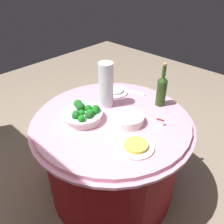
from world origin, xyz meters
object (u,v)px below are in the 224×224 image
Objects in this scene: wine_bottle at (162,90)px; food_plate_rice at (115,91)px; plate_stack at (129,119)px; label_placard_front at (160,121)px; serving_tongs at (136,93)px; decorative_fruit_vase at (106,86)px; food_plate_fried_egg at (136,146)px; broccoli_bowl at (83,114)px.

food_plate_rice is (0.38, 0.10, -0.12)m from wine_bottle.
plate_stack is 3.82× the size of label_placard_front.
food_plate_rice is at bearing 14.75° from wine_bottle.
serving_tongs is 0.76× the size of food_plate_rice.
wine_bottle is 6.11× the size of label_placard_front.
decorative_fruit_vase reaches higher than wine_bottle.
plate_stack is 0.95× the size of food_plate_fried_egg.
food_plate_fried_egg is 0.29m from label_placard_front.
serving_tongs is 0.45m from label_placard_front.
label_placard_front is at bearing -143.24° from broccoli_bowl.
serving_tongs is 3.03× the size of label_placard_front.
broccoli_bowl is at bearing 95.65° from decorative_fruit_vase.
broccoli_bowl is at bearing 104.19° from food_plate_rice.
broccoli_bowl is at bearing 37.22° from plate_stack.
serving_tongs is at bearing -51.73° from food_plate_fried_egg.
food_plate_rice is 4.00× the size of label_placard_front.
decorative_fruit_vase reaches higher than plate_stack.
wine_bottle is (-0.02, -0.35, 0.10)m from plate_stack.
label_placard_front is at bearing 167.13° from food_plate_rice.
broccoli_bowl is 0.31m from plate_stack.
food_plate_rice is at bearing -12.87° from label_placard_front.
plate_stack is 0.31m from decorative_fruit_vase.
decorative_fruit_vase reaches higher than food_plate_rice.
wine_bottle reaches higher than serving_tongs.
broccoli_bowl is 1.27× the size of food_plate_fried_egg.
label_placard_front is at bearing -85.35° from food_plate_fried_egg.
food_plate_rice is at bearing -75.81° from broccoli_bowl.
decorative_fruit_vase reaches higher than label_placard_front.
broccoli_bowl is at bearing 36.76° from label_placard_front.
food_plate_rice is at bearing 37.67° from serving_tongs.
wine_bottle is 0.28m from label_placard_front.
food_plate_rice is at bearing -36.59° from food_plate_fried_egg.
plate_stack is 0.95× the size of food_plate_rice.
food_plate_fried_egg is (-0.20, 0.16, -0.02)m from plate_stack.
food_plate_fried_egg is (-0.17, 0.51, -0.12)m from wine_bottle.
wine_bottle is (-0.27, -0.54, 0.08)m from broccoli_bowl.
decorative_fruit_vase is 0.47m from label_placard_front.
decorative_fruit_vase is 1.55× the size of food_plate_rice.
decorative_fruit_vase is at bearing 8.26° from label_placard_front.
food_plate_rice is 0.69m from food_plate_fried_egg.
plate_stack is (-0.25, -0.19, -0.02)m from broccoli_bowl.
wine_bottle is 2.02× the size of serving_tongs.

